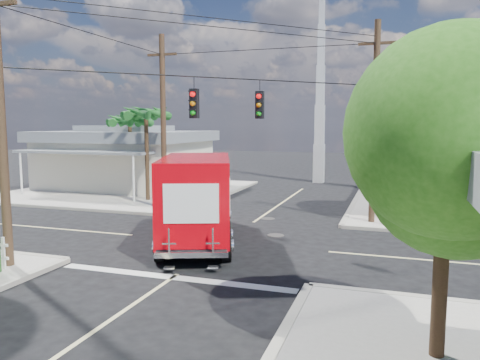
% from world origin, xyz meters
% --- Properties ---
extents(ground, '(120.00, 120.00, 0.00)m').
position_xyz_m(ground, '(0.00, 0.00, 0.00)').
color(ground, black).
rests_on(ground, ground).
extents(sidewalk_nw, '(14.12, 14.12, 0.14)m').
position_xyz_m(sidewalk_nw, '(-10.88, 10.88, 0.07)').
color(sidewalk_nw, '#A49E94').
rests_on(sidewalk_nw, ground).
extents(road_markings, '(32.00, 32.00, 0.01)m').
position_xyz_m(road_markings, '(0.00, -1.47, 0.01)').
color(road_markings, beige).
rests_on(road_markings, ground).
extents(building_nw, '(10.80, 10.20, 4.30)m').
position_xyz_m(building_nw, '(-12.00, 12.46, 2.22)').
color(building_nw, beige).
rests_on(building_nw, sidewalk_nw).
extents(radio_tower, '(0.80, 0.80, 17.00)m').
position_xyz_m(radio_tower, '(0.50, 20.00, 5.64)').
color(radio_tower, silver).
rests_on(radio_tower, ground).
extents(tree_ne_front, '(4.21, 4.14, 6.66)m').
position_xyz_m(tree_ne_front, '(7.21, 6.76, 4.77)').
color(tree_ne_front, '#422D1C').
rests_on(tree_ne_front, sidewalk_ne).
extents(tree_ne_back, '(3.77, 3.66, 5.82)m').
position_xyz_m(tree_ne_back, '(9.81, 8.96, 4.19)').
color(tree_ne_back, '#422D1C').
rests_on(tree_ne_back, sidewalk_ne).
extents(tree_se, '(3.67, 3.54, 5.62)m').
position_xyz_m(tree_se, '(7.01, -7.24, 4.04)').
color(tree_se, '#422D1C').
rests_on(tree_se, sidewalk_se).
extents(palm_nw_front, '(3.01, 3.08, 5.59)m').
position_xyz_m(palm_nw_front, '(-7.50, 7.50, 5.04)').
color(palm_nw_front, '#422D1C').
rests_on(palm_nw_front, sidewalk_nw).
extents(palm_nw_back, '(3.01, 3.08, 5.19)m').
position_xyz_m(palm_nw_back, '(-9.50, 9.00, 4.67)').
color(palm_nw_back, '#422D1C').
rests_on(palm_nw_back, sidewalk_nw).
extents(utility_poles, '(12.00, 10.68, 9.00)m').
position_xyz_m(utility_poles, '(-1.58, 1.60, 4.67)').
color(utility_poles, '#473321').
rests_on(utility_poles, ground).
extents(vending_boxes, '(1.90, 0.50, 1.10)m').
position_xyz_m(vending_boxes, '(6.50, 6.20, 0.69)').
color(vending_boxes, '#AA1615').
rests_on(vending_boxes, sidewalk_ne).
extents(delivery_truck, '(4.78, 7.98, 3.33)m').
position_xyz_m(delivery_truck, '(-0.99, -0.18, 1.69)').
color(delivery_truck, black).
rests_on(delivery_truck, ground).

